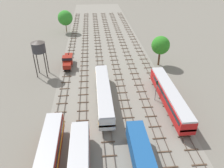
{
  "coord_description": "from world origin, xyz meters",
  "views": [
    {
      "loc": [
        -4.06,
        -1.05,
        27.7
      ],
      "look_at": [
        0.0,
        42.24,
        1.5
      ],
      "focal_mm": 34.71,
      "sensor_mm": 36.0,
      "label": 1
    }
  ],
  "objects_px": {
    "diesel_railcar_right_midfar": "(170,96)",
    "freight_boxcar_centre_mid": "(143,161)",
    "diesel_railcar_centre_left_far": "(104,93)",
    "water_tower": "(38,47)",
    "shunter_loco_far_left_farther": "(68,60)",
    "signal_post_nearest": "(156,88)"
  },
  "relations": [
    {
      "from": "diesel_railcar_right_midfar",
      "to": "freight_boxcar_centre_mid",
      "type": "bearing_deg",
      "value": -120.07
    },
    {
      "from": "diesel_railcar_centre_left_far",
      "to": "water_tower",
      "type": "height_order",
      "value": "water_tower"
    },
    {
      "from": "diesel_railcar_centre_left_far",
      "to": "water_tower",
      "type": "distance_m",
      "value": 21.46
    },
    {
      "from": "freight_boxcar_centre_mid",
      "to": "diesel_railcar_centre_left_far",
      "type": "distance_m",
      "value": 18.51
    },
    {
      "from": "shunter_loco_far_left_farther",
      "to": "signal_post_nearest",
      "type": "xyz_separation_m",
      "value": [
        20.27,
        -18.46,
        1.22
      ]
    },
    {
      "from": "shunter_loco_far_left_farther",
      "to": "signal_post_nearest",
      "type": "distance_m",
      "value": 27.44
    },
    {
      "from": "freight_boxcar_centre_mid",
      "to": "diesel_railcar_centre_left_far",
      "type": "xyz_separation_m",
      "value": [
        -4.51,
        17.95,
        0.15
      ]
    },
    {
      "from": "freight_boxcar_centre_mid",
      "to": "signal_post_nearest",
      "type": "relative_size",
      "value": 2.77
    },
    {
      "from": "freight_boxcar_centre_mid",
      "to": "diesel_railcar_right_midfar",
      "type": "height_order",
      "value": "diesel_railcar_right_midfar"
    },
    {
      "from": "diesel_railcar_right_midfar",
      "to": "signal_post_nearest",
      "type": "height_order",
      "value": "signal_post_nearest"
    },
    {
      "from": "shunter_loco_far_left_farther",
      "to": "diesel_railcar_centre_left_far",
      "type": "bearing_deg",
      "value": -63.81
    },
    {
      "from": "freight_boxcar_centre_mid",
      "to": "signal_post_nearest",
      "type": "height_order",
      "value": "signal_post_nearest"
    },
    {
      "from": "diesel_railcar_centre_left_far",
      "to": "signal_post_nearest",
      "type": "height_order",
      "value": "signal_post_nearest"
    },
    {
      "from": "diesel_railcar_right_midfar",
      "to": "signal_post_nearest",
      "type": "relative_size",
      "value": 4.05
    },
    {
      "from": "diesel_railcar_centre_left_far",
      "to": "shunter_loco_far_left_farther",
      "type": "relative_size",
      "value": 2.42
    },
    {
      "from": "freight_boxcar_centre_mid",
      "to": "water_tower",
      "type": "relative_size",
      "value": 1.48
    },
    {
      "from": "freight_boxcar_centre_mid",
      "to": "water_tower",
      "type": "distance_m",
      "value": 38.07
    },
    {
      "from": "freight_boxcar_centre_mid",
      "to": "shunter_loco_far_left_farther",
      "type": "distance_m",
      "value": 38.71
    },
    {
      "from": "freight_boxcar_centre_mid",
      "to": "diesel_railcar_centre_left_far",
      "type": "bearing_deg",
      "value": 104.1
    },
    {
      "from": "diesel_railcar_right_midfar",
      "to": "diesel_railcar_centre_left_far",
      "type": "height_order",
      "value": "same"
    },
    {
      "from": "water_tower",
      "to": "diesel_railcar_right_midfar",
      "type": "bearing_deg",
      "value": -29.81
    },
    {
      "from": "diesel_railcar_centre_left_far",
      "to": "signal_post_nearest",
      "type": "bearing_deg",
      "value": -0.74
    }
  ]
}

